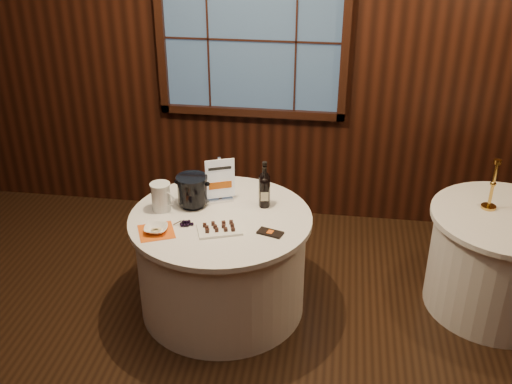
% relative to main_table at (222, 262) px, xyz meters
% --- Properties ---
extents(back_wall, '(6.00, 0.10, 3.00)m').
position_rel_main_table_xyz_m(back_wall, '(0.00, 1.48, 1.16)').
color(back_wall, black).
rests_on(back_wall, ground).
extents(main_table, '(1.28, 1.28, 0.77)m').
position_rel_main_table_xyz_m(main_table, '(0.00, 0.00, 0.00)').
color(main_table, white).
rests_on(main_table, ground).
extents(side_table, '(1.08, 1.08, 0.77)m').
position_rel_main_table_xyz_m(side_table, '(2.00, 0.30, 0.00)').
color(side_table, white).
rests_on(side_table, ground).
extents(sign_stand, '(0.20, 0.16, 0.34)m').
position_rel_main_table_xyz_m(sign_stand, '(-0.05, 0.23, 0.50)').
color(sign_stand, silver).
rests_on(sign_stand, main_table).
extents(port_bottle_left, '(0.08, 0.09, 0.34)m').
position_rel_main_table_xyz_m(port_bottle_left, '(0.28, 0.21, 0.53)').
color(port_bottle_left, black).
rests_on(port_bottle_left, main_table).
extents(port_bottle_right, '(0.07, 0.08, 0.31)m').
position_rel_main_table_xyz_m(port_bottle_right, '(0.28, 0.18, 0.52)').
color(port_bottle_right, black).
rests_on(port_bottle_right, main_table).
extents(ice_bucket, '(0.23, 0.23, 0.23)m').
position_rel_main_table_xyz_m(ice_bucket, '(-0.22, 0.13, 0.50)').
color(ice_bucket, black).
rests_on(ice_bucket, main_table).
extents(chocolate_plate, '(0.34, 0.28, 0.04)m').
position_rel_main_table_xyz_m(chocolate_plate, '(0.03, -0.19, 0.40)').
color(chocolate_plate, white).
rests_on(chocolate_plate, main_table).
extents(chocolate_box, '(0.18, 0.13, 0.01)m').
position_rel_main_table_xyz_m(chocolate_box, '(0.37, -0.18, 0.39)').
color(chocolate_box, black).
rests_on(chocolate_box, main_table).
extents(grape_bunch, '(0.15, 0.07, 0.03)m').
position_rel_main_table_xyz_m(grape_bunch, '(-0.20, -0.16, 0.40)').
color(grape_bunch, black).
rests_on(grape_bunch, main_table).
extents(glass_pitcher, '(0.19, 0.14, 0.21)m').
position_rel_main_table_xyz_m(glass_pitcher, '(-0.43, 0.03, 0.49)').
color(glass_pitcher, silver).
rests_on(glass_pitcher, main_table).
extents(orange_napkin, '(0.30, 0.30, 0.00)m').
position_rel_main_table_xyz_m(orange_napkin, '(-0.38, -0.27, 0.38)').
color(orange_napkin, '#DD5612').
rests_on(orange_napkin, main_table).
extents(cracker_bowl, '(0.17, 0.17, 0.04)m').
position_rel_main_table_xyz_m(cracker_bowl, '(-0.38, -0.27, 0.41)').
color(cracker_bowl, white).
rests_on(cracker_bowl, orange_napkin).
extents(brass_candlestick, '(0.11, 0.11, 0.38)m').
position_rel_main_table_xyz_m(brass_candlestick, '(1.87, 0.39, 0.52)').
color(brass_candlestick, gold).
rests_on(brass_candlestick, side_table).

